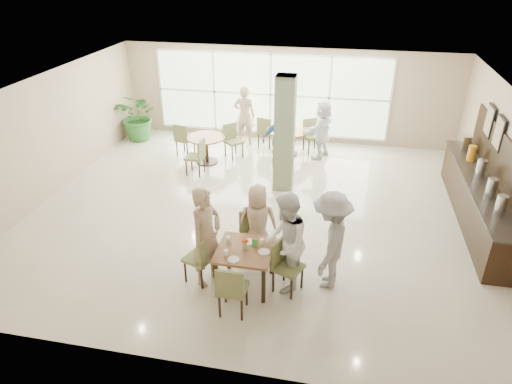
% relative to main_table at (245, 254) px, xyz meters
% --- Properties ---
extents(ground, '(10.00, 10.00, 0.00)m').
position_rel_main_table_xyz_m(ground, '(-0.29, 2.61, -0.66)').
color(ground, beige).
rests_on(ground, ground).
extents(room_shell, '(10.00, 10.00, 10.00)m').
position_rel_main_table_xyz_m(room_shell, '(-0.29, 2.61, 1.05)').
color(room_shell, white).
rests_on(room_shell, ground).
extents(window_bank, '(7.00, 0.04, 7.00)m').
position_rel_main_table_xyz_m(window_bank, '(-0.79, 7.07, 0.74)').
color(window_bank, silver).
rests_on(window_bank, ground).
extents(column, '(0.45, 0.45, 2.80)m').
position_rel_main_table_xyz_m(column, '(0.11, 3.81, 0.74)').
color(column, '#606F4D').
rests_on(column, ground).
extents(main_table, '(0.95, 0.95, 0.75)m').
position_rel_main_table_xyz_m(main_table, '(0.00, 0.00, 0.00)').
color(main_table, brown).
rests_on(main_table, ground).
extents(round_table_left, '(1.04, 1.04, 0.75)m').
position_rel_main_table_xyz_m(round_table_left, '(-2.20, 4.94, -0.10)').
color(round_table_left, brown).
rests_on(round_table_left, ground).
extents(round_table_right, '(1.20, 1.20, 0.75)m').
position_rel_main_table_xyz_m(round_table_right, '(-0.09, 5.92, -0.06)').
color(round_table_right, brown).
rests_on(round_table_right, ground).
extents(chairs_main_table, '(2.15, 1.99, 0.95)m').
position_rel_main_table_xyz_m(chairs_main_table, '(-0.03, 0.00, -0.18)').
color(chairs_main_table, olive).
rests_on(chairs_main_table, ground).
extents(chairs_table_left, '(2.01, 1.81, 0.95)m').
position_rel_main_table_xyz_m(chairs_table_left, '(-2.26, 4.97, -0.18)').
color(chairs_table_left, olive).
rests_on(chairs_table_left, ground).
extents(chairs_table_right, '(1.95, 1.76, 0.95)m').
position_rel_main_table_xyz_m(chairs_table_right, '(-0.11, 5.93, -0.18)').
color(chairs_table_right, olive).
rests_on(chairs_table_right, ground).
extents(tabletop_clutter, '(0.80, 0.75, 0.21)m').
position_rel_main_table_xyz_m(tabletop_clutter, '(-0.01, 0.00, 0.15)').
color(tabletop_clutter, white).
rests_on(tabletop_clutter, main_table).
extents(buffet_counter, '(0.64, 4.70, 1.95)m').
position_rel_main_table_xyz_m(buffet_counter, '(4.41, 3.12, -0.10)').
color(buffet_counter, black).
rests_on(buffet_counter, ground).
extents(framed_art_a, '(0.05, 0.55, 0.70)m').
position_rel_main_table_xyz_m(framed_art_a, '(4.65, 3.61, 1.19)').
color(framed_art_a, black).
rests_on(framed_art_a, ground).
extents(framed_art_b, '(0.05, 0.55, 0.70)m').
position_rel_main_table_xyz_m(framed_art_b, '(4.65, 4.41, 1.19)').
color(framed_art_b, black).
rests_on(framed_art_b, ground).
extents(potted_plant, '(1.54, 1.54, 1.49)m').
position_rel_main_table_xyz_m(potted_plant, '(-4.71, 6.20, 0.09)').
color(potted_plant, '#2B6D2C').
rests_on(potted_plant, ground).
extents(teen_left, '(0.66, 0.79, 1.83)m').
position_rel_main_table_xyz_m(teen_left, '(-0.67, -0.01, 0.26)').
color(teen_left, tan).
rests_on(teen_left, ground).
extents(teen_far, '(0.80, 0.54, 1.51)m').
position_rel_main_table_xyz_m(teen_far, '(0.05, 0.89, 0.10)').
color(teen_far, tan).
rests_on(teen_far, ground).
extents(teen_right, '(0.75, 0.93, 1.81)m').
position_rel_main_table_xyz_m(teen_right, '(0.67, 0.10, 0.25)').
color(teen_right, white).
rests_on(teen_right, ground).
extents(teen_standing, '(0.82, 1.24, 1.80)m').
position_rel_main_table_xyz_m(teen_standing, '(1.41, 0.32, 0.24)').
color(teen_standing, gray).
rests_on(teen_standing, ground).
extents(adult_a, '(1.02, 0.77, 1.54)m').
position_rel_main_table_xyz_m(adult_a, '(-0.20, 5.04, 0.11)').
color(adult_a, '#3B74B3').
rests_on(adult_a, ground).
extents(adult_b, '(1.20, 1.66, 1.65)m').
position_rel_main_table_xyz_m(adult_b, '(0.87, 5.93, 0.17)').
color(adult_b, white).
rests_on(adult_b, ground).
extents(adult_standing, '(0.65, 0.43, 1.78)m').
position_rel_main_table_xyz_m(adult_standing, '(-1.47, 6.52, 0.23)').
color(adult_standing, tan).
rests_on(adult_standing, ground).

